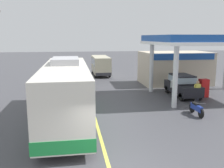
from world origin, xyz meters
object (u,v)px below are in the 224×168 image
car_at_pump (182,84)px  pedestrian_by_shop (197,90)px  minibus_opposing_lane (101,64)px  motorcycle_parked_forecourt (196,108)px  pedestrian_near_pump (174,86)px  coach_bus_main (66,93)px

car_at_pump → pedestrian_by_shop: (0.32, -2.01, -0.08)m
car_at_pump → minibus_opposing_lane: size_ratio=0.69×
pedestrian_by_shop → minibus_opposing_lane: bearing=111.2°
motorcycle_parked_forecourt → pedestrian_near_pump: 5.11m
coach_bus_main → motorcycle_parked_forecourt: coach_bus_main is taller
car_at_pump → pedestrian_near_pump: car_at_pump is taller
minibus_opposing_lane → motorcycle_parked_forecourt: 18.59m
coach_bus_main → motorcycle_parked_forecourt: size_ratio=6.13×
motorcycle_parked_forecourt → pedestrian_near_pump: (0.54, 5.06, 0.49)m
car_at_pump → motorcycle_parked_forecourt: bearing=-104.6°
coach_bus_main → pedestrian_near_pump: coach_bus_main is taller
minibus_opposing_lane → motorcycle_parked_forecourt: (4.15, -18.09, -1.03)m
coach_bus_main → minibus_opposing_lane: coach_bus_main is taller
motorcycle_parked_forecourt → pedestrian_by_shop: 3.56m
minibus_opposing_lane → motorcycle_parked_forecourt: bearing=-77.1°
pedestrian_near_pump → pedestrian_by_shop: size_ratio=1.00×
pedestrian_near_pump → motorcycle_parked_forecourt: bearing=-96.1°
motorcycle_parked_forecourt → pedestrian_by_shop: pedestrian_by_shop is taller
minibus_opposing_lane → pedestrian_near_pump: size_ratio=3.69×
motorcycle_parked_forecourt → pedestrian_by_shop: size_ratio=1.08×
pedestrian_by_shop → car_at_pump: bearing=99.1°
motorcycle_parked_forecourt → pedestrian_near_pump: bearing=83.9°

